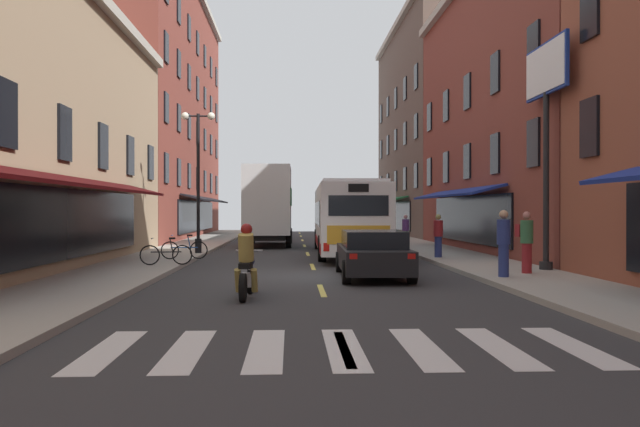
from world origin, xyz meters
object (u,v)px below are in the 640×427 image
transit_bus (346,218)px  street_lamp_twin (198,176)px  pedestrian_far (406,230)px  pedestrian_rear (438,235)px  billboard_sign (546,95)px  pedestrian_near (526,240)px  bicycle_mid (166,254)px  bicycle_near (184,249)px  sedan_near (373,254)px  motorcycle_rider (247,266)px  pedestrian_mid (504,242)px  sedan_mid (274,228)px  box_truck (269,207)px

transit_bus → street_lamp_twin: (-6.36, -0.49, 1.81)m
transit_bus → pedestrian_far: size_ratio=7.83×
pedestrian_far → pedestrian_rear: pedestrian_rear is taller
billboard_sign → pedestrian_near: size_ratio=3.91×
billboard_sign → bicycle_mid: bearing=169.7°
bicycle_near → pedestrian_far: bearing=41.6°
pedestrian_near → sedan_near: bearing=-35.8°
motorcycle_rider → pedestrian_rear: bearing=56.6°
pedestrian_far → pedestrian_mid: bearing=37.3°
sedan_mid → pedestrian_far: bearing=-61.1°
pedestrian_rear → sedan_mid: bearing=49.7°
motorcycle_rider → bicycle_mid: bearing=113.9°
billboard_sign → transit_bus: (-5.37, 8.62, -3.85)m
transit_bus → pedestrian_mid: (3.35, -10.68, -0.54)m
sedan_mid → bicycle_mid: bearing=-97.0°
motorcycle_rider → billboard_sign: bearing=29.2°
transit_bus → sedan_near: 9.47m
billboard_sign → bicycle_near: (-11.75, 4.70, -4.97)m
pedestrian_rear → street_lamp_twin: street_lamp_twin is taller
sedan_mid → pedestrian_rear: (6.86, -21.09, 0.29)m
transit_bus → pedestrian_mid: bearing=-72.6°
transit_bus → box_truck: (-3.63, 7.11, 0.52)m
pedestrian_rear → street_lamp_twin: size_ratio=0.28×
bicycle_near → street_lamp_twin: 4.51m
transit_bus → pedestrian_rear: transit_bus is taller
billboard_sign → sedan_near: size_ratio=1.46×
billboard_sign → transit_bus: bearing=121.9°
bicycle_near → pedestrian_far: pedestrian_far is taller
box_truck → bicycle_near: (-2.75, -11.03, -1.64)m
pedestrian_near → pedestrian_far: bearing=-118.9°
sedan_near → motorcycle_rider: 5.30m
motorcycle_rider → street_lamp_twin: 13.64m
motorcycle_rider → pedestrian_mid: size_ratio=1.14×
transit_bus → sedan_mid: 18.07m
billboard_sign → bicycle_mid: 13.10m
billboard_sign → pedestrian_mid: billboard_sign is taller
box_truck → sedan_mid: 10.68m
pedestrian_mid → pedestrian_near: bearing=-52.1°
billboard_sign → box_truck: billboard_sign is taller
sedan_near → pedestrian_mid: bearing=-20.1°
bicycle_mid → pedestrian_far: size_ratio=1.09×
bicycle_mid → pedestrian_rear: 10.29m
sedan_near → bicycle_near: size_ratio=2.78×
sedan_near → pedestrian_rear: (3.32, 6.02, 0.29)m
sedan_near → bicycle_mid: 7.15m
transit_bus → pedestrian_near: transit_bus is taller
sedan_near → pedestrian_far: 14.70m
box_truck → pedestrian_rear: 12.62m
transit_bus → billboard_sign: bearing=-58.1°
billboard_sign → bicycle_near: size_ratio=4.05×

